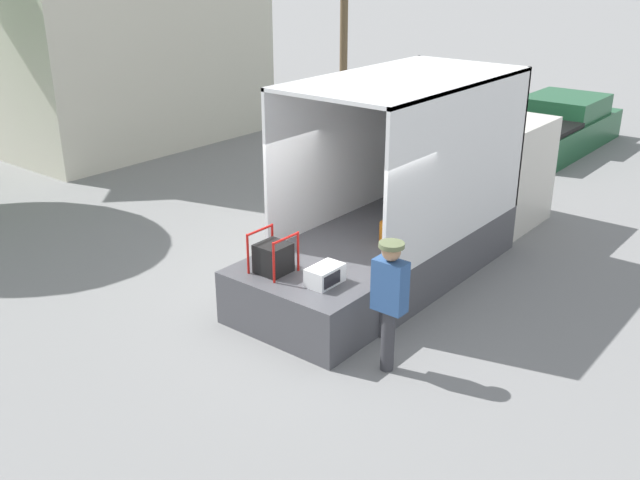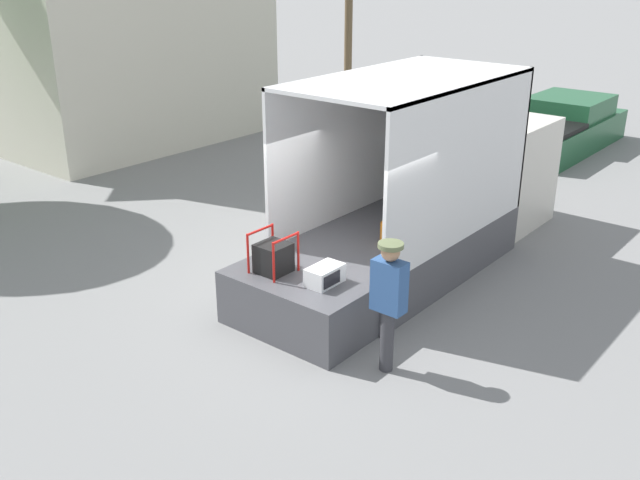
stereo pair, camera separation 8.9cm
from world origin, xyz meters
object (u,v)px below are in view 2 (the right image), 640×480
Objects in this scene: worker_person at (389,293)px; pickup_truck_green at (559,128)px; microwave at (325,275)px; box_truck at (447,197)px; portable_generator at (274,257)px.

pickup_truck_green is at bearing 12.44° from worker_person.
pickup_truck_green is at bearing 7.25° from microwave.
worker_person is 12.86m from pickup_truck_green.
box_truck reaches higher than pickup_truck_green.
box_truck is 1.24× the size of pickup_truck_green.
worker_person is (-0.04, -2.03, 0.07)m from portable_generator.
portable_generator is at bearing 99.55° from microwave.
microwave is 0.30× the size of worker_person.
worker_person is at bearing -98.54° from microwave.
box_truck is at bearing 20.65° from worker_person.
worker_person is at bearing -167.56° from pickup_truck_green.
pickup_truck_green is (12.54, 2.77, -0.56)m from worker_person.
portable_generator is (-0.14, 0.83, 0.10)m from microwave.
box_truck is 4.15m from microwave.
worker_person is (-0.18, -1.19, 0.17)m from microwave.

